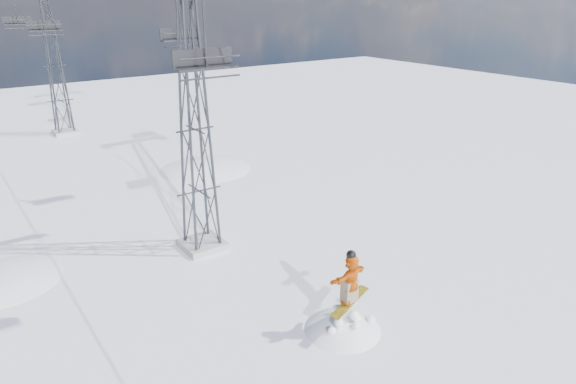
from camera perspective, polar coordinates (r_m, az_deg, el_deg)
name	(u,v)px	position (r m, az deg, el deg)	size (l,w,h in m)	color
ground	(291,345)	(17.56, 0.38, -16.68)	(120.00, 120.00, 0.00)	white
snow_terrain	(44,324)	(38.47, -25.44, -13.13)	(39.00, 37.00, 22.00)	white
lift_tower_near	(195,130)	(21.86, -10.29, 6.77)	(5.20, 1.80, 11.43)	#999999
lift_tower_far	(55,66)	(45.44, -24.49, 12.61)	(5.20, 1.80, 11.43)	#999999
snowboarder_jump	(341,368)	(19.33, 5.87, -18.85)	(4.40, 4.40, 7.11)	white
lift_chair_near	(205,61)	(15.20, -9.18, 14.19)	(1.87, 0.54, 2.32)	black
lift_chair_mid	(181,36)	(27.37, -11.85, 16.64)	(2.04, 0.59, 2.53)	black
lift_chair_far	(44,27)	(35.29, -25.48, 16.23)	(1.93, 0.55, 2.39)	black
lift_chair_extra	(18,21)	(44.02, -27.85, 16.42)	(1.96, 0.56, 2.42)	black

